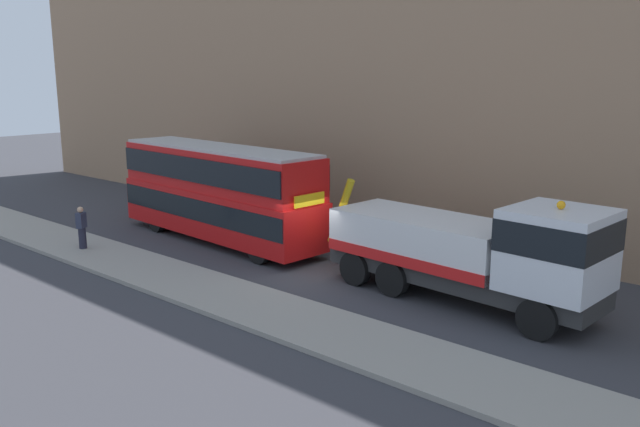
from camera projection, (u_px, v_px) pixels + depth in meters
ground_plane at (321, 271)px, 23.76m from camera, size 120.00×120.00×0.00m
near_kerb at (234, 299)px, 20.65m from camera, size 60.00×2.80×0.15m
building_facade at (425, 48)px, 26.87m from camera, size 60.00×1.50×16.00m
recovery_tow_truck at (471, 249)px, 20.09m from camera, size 10.21×3.19×3.67m
double_decker_bus at (219, 189)px, 27.68m from camera, size 11.15×3.23×4.06m
pedestrian_onlooker at (82, 228)px, 26.15m from camera, size 0.42×0.48×1.71m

